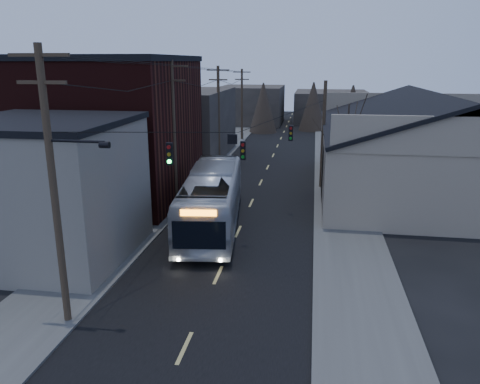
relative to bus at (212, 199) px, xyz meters
name	(u,v)px	position (x,y,z in m)	size (l,w,h in m)	color
road_surface	(266,172)	(1.72, 15.35, -1.77)	(9.00, 110.00, 0.02)	black
sidewalk_left	(197,169)	(-4.78, 15.35, -1.72)	(4.00, 110.00, 0.12)	#474744
sidewalk_right	(337,174)	(8.22, 15.35, -1.72)	(4.00, 110.00, 0.12)	#474744
building_clapboard	(48,192)	(-7.28, -5.65, 1.72)	(8.00, 8.00, 7.00)	#6F675C
building_brick	(116,131)	(-8.28, 5.35, 3.22)	(10.00, 12.00, 10.00)	black
building_left_far	(183,124)	(-7.78, 21.35, 1.72)	(9.00, 14.00, 7.00)	#322D28
warehouse	(428,158)	(14.72, 10.35, 0.91)	(16.16, 20.60, 7.73)	gray
building_far_left	(252,105)	(-4.28, 50.35, 1.22)	(10.00, 12.00, 6.00)	#322D28
building_far_right	(331,106)	(8.72, 55.35, 0.72)	(12.00, 14.00, 5.00)	#322D28
bare_tree	(346,157)	(8.22, 5.35, 1.82)	(0.40, 0.40, 7.20)	black
utility_lines	(220,126)	(-1.39, 9.49, 3.17)	(11.24, 45.28, 10.50)	#382B1E
bus	(212,199)	(0.00, 0.00, 0.00)	(3.00, 12.80, 3.57)	#A8ACB4
parked_car	(218,165)	(-2.58, 14.55, -1.06)	(1.53, 4.37, 1.44)	#A8ABB0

